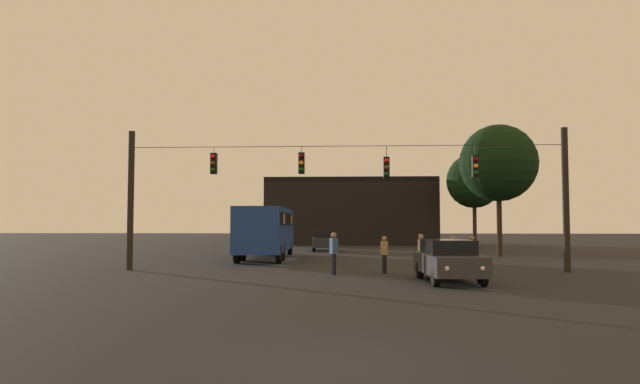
# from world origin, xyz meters

# --- Properties ---
(ground_plane) EXTENTS (168.00, 168.00, 0.00)m
(ground_plane) POSITION_xyz_m (0.00, 24.50, 0.00)
(ground_plane) COLOR black
(ground_plane) RESTS_ON ground
(overhead_signal_span) EXTENTS (19.67, 0.44, 6.32)m
(overhead_signal_span) POSITION_xyz_m (-0.00, 16.59, 3.63)
(overhead_signal_span) COLOR black
(overhead_signal_span) RESTS_ON ground
(city_bus) EXTENTS (2.89, 11.08, 3.00)m
(city_bus) POSITION_xyz_m (-4.73, 25.31, 1.87)
(city_bus) COLOR navy
(city_bus) RESTS_ON ground
(car_near_right) EXTENTS (2.06, 4.42, 1.52)m
(car_near_right) POSITION_xyz_m (3.82, 12.21, 0.80)
(car_near_right) COLOR #2D2D33
(car_near_right) RESTS_ON ground
(car_far_left) EXTENTS (2.09, 4.43, 1.52)m
(car_far_left) POSITION_xyz_m (-1.68, 34.68, 0.80)
(car_far_left) COLOR #2D2D33
(car_far_left) RESTS_ON ground
(pedestrian_crossing_left) EXTENTS (0.36, 0.43, 1.74)m
(pedestrian_crossing_left) POSITION_xyz_m (-0.40, 14.75, 0.99)
(pedestrian_crossing_left) COLOR black
(pedestrian_crossing_left) RESTS_ON ground
(pedestrian_crossing_center) EXTENTS (0.30, 0.40, 1.67)m
(pedestrian_crossing_center) POSITION_xyz_m (3.21, 15.20, 0.95)
(pedestrian_crossing_center) COLOR black
(pedestrian_crossing_center) RESTS_ON ground
(pedestrian_crossing_right) EXTENTS (0.34, 0.42, 1.57)m
(pedestrian_crossing_right) POSITION_xyz_m (1.72, 15.64, 0.88)
(pedestrian_crossing_right) COLOR black
(pedestrian_crossing_right) RESTS_ON ground
(pedestrian_near_bus) EXTENTS (0.31, 0.40, 1.55)m
(pedestrian_near_bus) POSITION_xyz_m (5.71, 16.99, 0.86)
(pedestrian_near_bus) COLOR black
(pedestrian_near_bus) RESTS_ON ground
(pedestrian_trailing) EXTENTS (0.33, 0.41, 1.57)m
(pedestrian_trailing) POSITION_xyz_m (4.65, 15.89, 0.88)
(pedestrian_trailing) COLOR black
(pedestrian_trailing) RESTS_ON ground
(corner_building) EXTENTS (16.86, 10.11, 6.60)m
(corner_building) POSITION_xyz_m (0.43, 50.25, 3.30)
(corner_building) COLOR black
(corner_building) RESTS_ON ground
(tree_left_silhouette) EXTENTS (4.95, 4.95, 8.46)m
(tree_left_silhouette) POSITION_xyz_m (9.83, 28.00, 5.97)
(tree_left_silhouette) COLOR #2D2116
(tree_left_silhouette) RESTS_ON ground
(tree_behind_building) EXTENTS (4.92, 4.92, 8.40)m
(tree_behind_building) POSITION_xyz_m (11.49, 42.49, 5.92)
(tree_behind_building) COLOR #2D2116
(tree_behind_building) RESTS_ON ground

